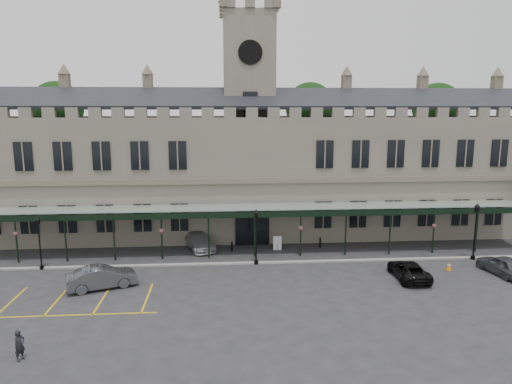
{
  "coord_description": "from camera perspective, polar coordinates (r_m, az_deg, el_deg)",
  "views": [
    {
      "loc": [
        -2.72,
        -30.91,
        12.69
      ],
      "look_at": [
        0.0,
        6.0,
        6.0
      ],
      "focal_mm": 32.0,
      "sensor_mm": 36.0,
      "label": 1
    }
  ],
  "objects": [
    {
      "name": "ground",
      "position": [
        33.53,
        0.77,
        -12.0
      ],
      "size": [
        140.0,
        140.0,
        0.0
      ],
      "primitive_type": "plane",
      "color": "#27272A"
    },
    {
      "name": "station_building",
      "position": [
        47.31,
        -0.88,
        2.69
      ],
      "size": [
        60.0,
        10.36,
        17.3
      ],
      "color": "#615B51",
      "rests_on": "ground"
    },
    {
      "name": "clock_tower",
      "position": [
        46.99,
        -0.91,
        10.76
      ],
      "size": [
        5.6,
        5.6,
        24.8
      ],
      "color": "#615B51",
      "rests_on": "ground"
    },
    {
      "name": "canopy",
      "position": [
        39.82,
        -0.16,
        -4.72
      ],
      "size": [
        50.0,
        4.1,
        4.3
      ],
      "color": "#8C9E93",
      "rests_on": "ground"
    },
    {
      "name": "kerb",
      "position": [
        38.64,
        0.06,
        -8.83
      ],
      "size": [
        60.0,
        0.4,
        0.12
      ],
      "primitive_type": "cube",
      "color": "gray",
      "rests_on": "ground"
    },
    {
      "name": "parking_markings",
      "position": [
        33.96,
        -23.87,
        -12.62
      ],
      "size": [
        16.0,
        6.0,
        0.01
      ],
      "primitive_type": null,
      "color": "gold",
      "rests_on": "ground"
    },
    {
      "name": "tree_behind_left",
      "position": [
        59.14,
        -23.58,
        9.53
      ],
      "size": [
        6.0,
        6.0,
        16.0
      ],
      "color": "#332314",
      "rests_on": "ground"
    },
    {
      "name": "tree_behind_mid",
      "position": [
        56.93,
        6.75,
        10.3
      ],
      "size": [
        6.0,
        6.0,
        16.0
      ],
      "color": "#332314",
      "rests_on": "ground"
    },
    {
      "name": "tree_behind_right",
      "position": [
        61.97,
        21.65,
        9.65
      ],
      "size": [
        6.0,
        6.0,
        16.0
      ],
      "color": "#332314",
      "rests_on": "ground"
    },
    {
      "name": "lamp_post_left",
      "position": [
        40.42,
        -25.46,
        -5.22
      ],
      "size": [
        0.42,
        0.42,
        4.39
      ],
      "color": "black",
      "rests_on": "ground"
    },
    {
      "name": "lamp_post_mid",
      "position": [
        37.69,
        0.02,
        -4.99
      ],
      "size": [
        0.44,
        0.44,
        4.7
      ],
      "color": "black",
      "rests_on": "ground"
    },
    {
      "name": "lamp_post_right",
      "position": [
        43.11,
        25.75,
        -3.89
      ],
      "size": [
        0.47,
        0.47,
        4.93
      ],
      "color": "black",
      "rests_on": "ground"
    },
    {
      "name": "traffic_cone",
      "position": [
        40.18,
        22.96,
        -8.54
      ],
      "size": [
        0.4,
        0.4,
        0.64
      ],
      "rotation": [
        0.0,
        0.0,
        0.14
      ],
      "color": "orange",
      "rests_on": "ground"
    },
    {
      "name": "sign_board",
      "position": [
        42.06,
        2.69,
        -6.42
      ],
      "size": [
        0.76,
        0.11,
        1.3
      ],
      "rotation": [
        0.0,
        0.0,
        -0.07
      ],
      "color": "black",
      "rests_on": "ground"
    },
    {
      "name": "bollard_left",
      "position": [
        41.85,
        -3.04,
        -6.81
      ],
      "size": [
        0.15,
        0.15,
        0.86
      ],
      "primitive_type": "cylinder",
      "color": "black",
      "rests_on": "ground"
    },
    {
      "name": "bollard_right",
      "position": [
        43.21,
        8.02,
        -6.27
      ],
      "size": [
        0.17,
        0.17,
        0.96
      ],
      "primitive_type": "cylinder",
      "color": "black",
      "rests_on": "ground"
    },
    {
      "name": "car_left_b",
      "position": [
        35.17,
        -18.7,
        -10.06
      ],
      "size": [
        5.19,
        3.38,
        1.62
      ],
      "primitive_type": "imported",
      "rotation": [
        0.0,
        0.0,
        1.94
      ],
      "color": "#3D4146",
      "rests_on": "ground"
    },
    {
      "name": "car_taxi",
      "position": [
        42.69,
        -7.15,
        -6.11
      ],
      "size": [
        3.6,
        5.4,
        1.45
      ],
      "primitive_type": "imported",
      "rotation": [
        0.0,
        0.0,
        0.34
      ],
      "color": "#A2A4A9",
      "rests_on": "ground"
    },
    {
      "name": "car_van",
      "position": [
        37.09,
        18.52,
        -9.25
      ],
      "size": [
        2.28,
        4.72,
        1.3
      ],
      "primitive_type": "imported",
      "rotation": [
        0.0,
        0.0,
        3.12
      ],
      "color": "black",
      "rests_on": "ground"
    },
    {
      "name": "car_right_a",
      "position": [
        40.83,
        28.48,
        -8.03
      ],
      "size": [
        2.48,
        4.68,
        1.52
      ],
      "primitive_type": "imported",
      "rotation": [
        0.0,
        0.0,
        3.3
      ],
      "color": "#3D4146",
      "rests_on": "ground"
    },
    {
      "name": "person_a",
      "position": [
        27.39,
        -27.45,
        -16.67
      ],
      "size": [
        0.63,
        0.71,
        1.64
      ],
      "primitive_type": "imported",
      "rotation": [
        0.0,
        0.0,
        1.07
      ],
      "color": "black",
      "rests_on": "ground"
    }
  ]
}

